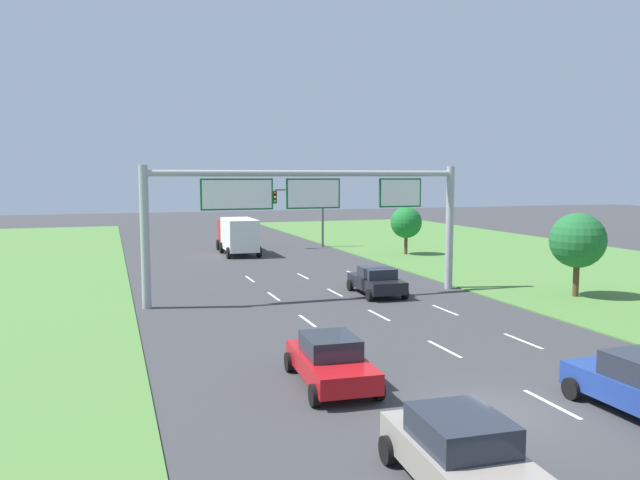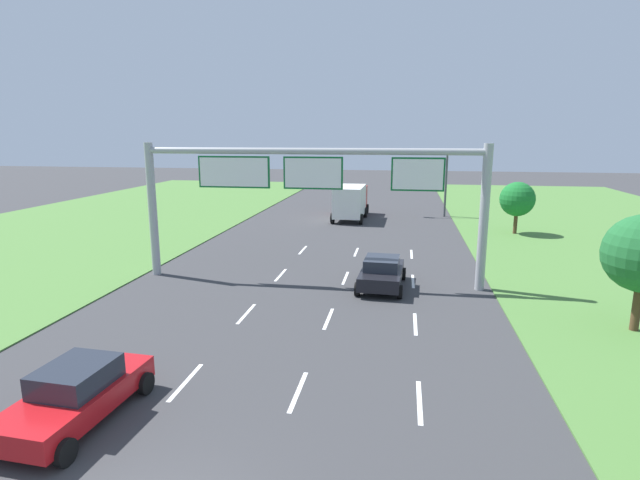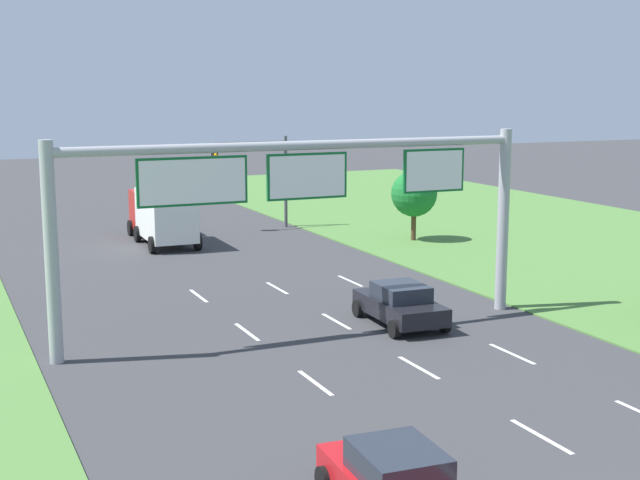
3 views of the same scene
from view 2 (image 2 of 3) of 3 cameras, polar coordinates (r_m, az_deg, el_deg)
The scene contains 9 objects.
lane_dashes_inner_left at distance 14.03m, azimuth -20.46°, elevation -20.62°, with size 0.14×44.40×0.01m.
lane_dashes_inner_right at distance 12.83m, azimuth -5.53°, elevation -23.23°, with size 0.14×44.40×0.01m.
lane_dashes_slip at distance 12.53m, azimuth 11.71°, elevation -24.42°, with size 0.14×44.40×0.01m.
car_near_red at distance 15.03m, azimuth -26.04°, elevation -15.47°, with size 2.36×4.49×1.54m.
car_far_ahead at distance 24.69m, azimuth 7.07°, elevation -3.69°, with size 2.38×4.30×1.52m.
box_truck at distance 44.66m, azimuth 3.57°, elevation 4.53°, with size 2.79×7.27×2.99m.
sign_gantry at distance 24.75m, azimuth -1.29°, elevation 6.31°, with size 17.24×0.44×7.00m.
traffic_light_mast at distance 46.72m, azimuth 11.86°, elevation 7.38°, with size 4.76×0.49×5.60m.
roadside_tree_far at distance 40.14m, azimuth 21.62°, elevation 4.35°, with size 2.57×2.57×3.96m.
Camera 2 is at (4.59, -7.10, 7.38)m, focal length 28.00 mm.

